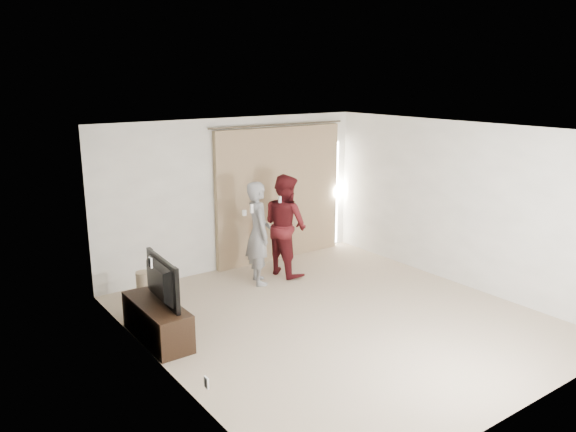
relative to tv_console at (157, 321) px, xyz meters
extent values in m
plane|color=tan|center=(2.27, -0.86, -0.24)|extent=(5.50, 5.50, 0.00)
cube|color=white|center=(2.27, 1.89, 1.06)|extent=(5.00, 0.04, 2.60)
cube|color=white|center=(-0.23, -0.86, 1.06)|extent=(0.04, 5.50, 2.60)
cube|color=white|center=(-0.22, -0.46, 0.96)|extent=(0.02, 0.08, 0.12)
cube|color=white|center=(-0.22, -1.76, 0.06)|extent=(0.02, 0.08, 0.12)
cube|color=white|center=(2.27, -0.86, 2.36)|extent=(5.00, 5.50, 0.01)
cube|color=tan|center=(3.17, 1.82, 0.96)|extent=(2.60, 0.10, 2.40)
cylinder|color=brown|center=(3.17, 1.82, 2.20)|extent=(2.80, 0.03, 0.03)
cube|color=white|center=(4.53, 1.86, 0.81)|extent=(0.08, 0.04, 2.00)
cube|color=black|center=(0.00, 0.00, 0.00)|extent=(0.44, 1.27, 0.49)
imported|color=black|center=(0.00, 0.00, 0.54)|extent=(0.20, 1.03, 0.59)
cylinder|color=tan|center=(0.26, 1.09, -0.21)|extent=(0.40, 0.40, 0.07)
cylinder|color=tan|center=(0.26, 1.09, 0.05)|extent=(0.22, 0.22, 0.47)
imported|color=gray|center=(2.15, 0.96, 0.59)|extent=(0.57, 0.70, 1.67)
cube|color=white|center=(1.97, 0.86, 1.04)|extent=(0.04, 0.04, 0.14)
cube|color=white|center=(1.97, 1.08, 0.92)|extent=(0.05, 0.05, 0.09)
imported|color=#4F1216|center=(2.75, 1.06, 0.61)|extent=(0.72, 0.88, 1.71)
cube|color=white|center=(2.57, 0.96, 1.07)|extent=(0.04, 0.04, 0.14)
cube|color=white|center=(2.57, 1.18, 0.95)|extent=(0.05, 0.05, 0.09)
camera|label=1|loc=(-2.49, -6.31, 3.02)|focal=35.00mm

